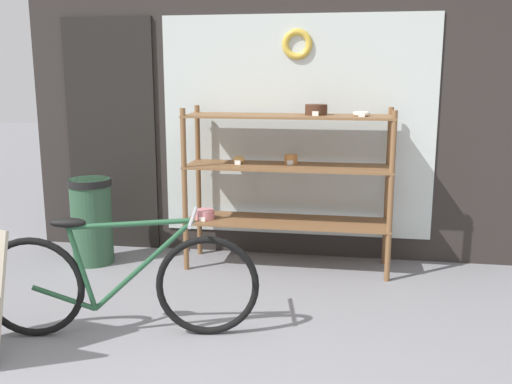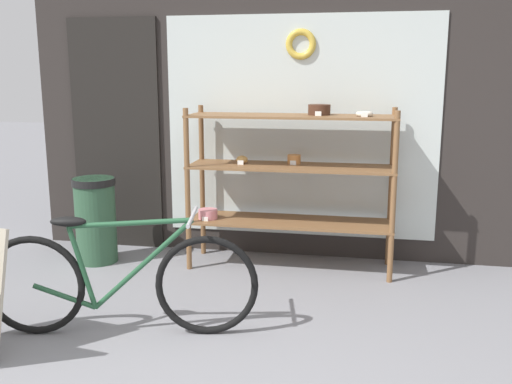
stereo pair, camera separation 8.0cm
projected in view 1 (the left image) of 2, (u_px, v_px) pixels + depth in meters
name	position (u px, v px, depth m)	size (l,w,h in m)	color
storefront_facade	(270.00, 39.00, 4.86)	(4.46, 0.13, 3.94)	#2D2826
display_case	(287.00, 170.00, 4.69)	(1.69, 0.47, 1.37)	brown
bicycle	(119.00, 283.00, 3.51)	(1.70, 0.50, 0.77)	black
trash_bin	(92.00, 218.00, 4.87)	(0.36, 0.36, 0.74)	#2D5138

